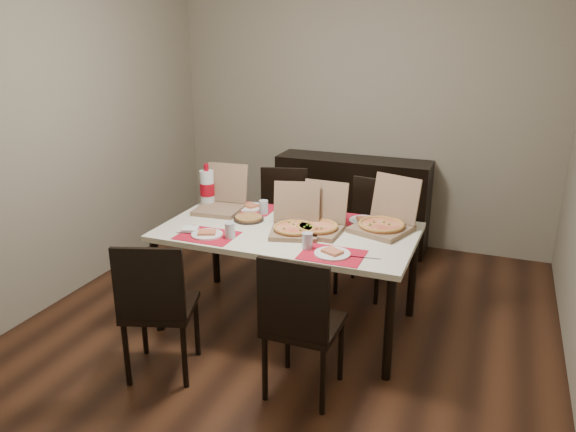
% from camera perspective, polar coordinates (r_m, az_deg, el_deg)
% --- Properties ---
extents(ground, '(3.80, 4.00, 0.02)m').
position_cam_1_polar(ground, '(4.27, -0.05, -11.33)').
color(ground, '#402313').
rests_on(ground, ground).
extents(room_walls, '(3.84, 4.02, 2.62)m').
position_cam_1_polar(room_walls, '(4.11, 2.19, 13.25)').
color(room_walls, gray).
rests_on(room_walls, ground).
extents(sideboard, '(1.50, 0.40, 0.90)m').
position_cam_1_polar(sideboard, '(5.64, 6.52, 1.36)').
color(sideboard, black).
rests_on(sideboard, ground).
extents(dining_table, '(1.80, 1.00, 0.75)m').
position_cam_1_polar(dining_table, '(4.03, -0.00, -2.24)').
color(dining_table, beige).
rests_on(dining_table, ground).
extents(chair_near_left, '(0.53, 0.53, 0.93)m').
position_cam_1_polar(chair_near_left, '(3.57, -13.21, -8.71)').
color(chair_near_left, black).
rests_on(chair_near_left, ground).
extents(chair_near_right, '(0.42, 0.42, 0.93)m').
position_cam_1_polar(chair_near_right, '(3.30, 1.23, -10.62)').
color(chair_near_right, black).
rests_on(chair_near_right, ground).
extents(chair_far_left, '(0.51, 0.51, 0.93)m').
position_cam_1_polar(chair_far_left, '(5.00, -0.55, -0.07)').
color(chair_far_left, black).
rests_on(chair_far_left, ground).
extents(chair_far_right, '(0.48, 0.48, 0.93)m').
position_cam_1_polar(chair_far_right, '(4.71, 8.29, -1.51)').
color(chair_far_right, black).
rests_on(chair_far_right, ground).
extents(setting_near_left, '(0.43, 0.30, 0.11)m').
position_cam_1_polar(setting_near_left, '(3.91, -7.82, -1.71)').
color(setting_near_left, red).
rests_on(setting_near_left, dining_table).
extents(setting_near_right, '(0.52, 0.30, 0.11)m').
position_cam_1_polar(setting_near_right, '(3.60, 3.79, -3.47)').
color(setting_near_right, red).
rests_on(setting_near_right, dining_table).
extents(setting_far_left, '(0.45, 0.30, 0.11)m').
position_cam_1_polar(setting_far_left, '(4.44, -3.70, 0.95)').
color(setting_far_left, red).
rests_on(setting_far_left, dining_table).
extents(setting_far_right, '(0.44, 0.30, 0.11)m').
position_cam_1_polar(setting_far_right, '(4.17, 6.99, -0.34)').
color(setting_far_right, red).
rests_on(setting_far_right, dining_table).
extents(napkin_loose, '(0.16, 0.16, 0.02)m').
position_cam_1_polar(napkin_loose, '(3.98, 1.13, -1.36)').
color(napkin_loose, white).
rests_on(napkin_loose, dining_table).
extents(pizza_box_center, '(0.41, 0.44, 0.33)m').
position_cam_1_polar(pizza_box_center, '(3.93, 0.70, -0.96)').
color(pizza_box_center, brown).
rests_on(pizza_box_center, dining_table).
extents(pizza_box_right, '(0.47, 0.50, 0.36)m').
position_cam_1_polar(pizza_box_right, '(4.03, 9.72, -0.66)').
color(pizza_box_right, brown).
rests_on(pizza_box_right, dining_table).
extents(pizza_box_left, '(0.37, 0.40, 0.34)m').
position_cam_1_polar(pizza_box_left, '(4.44, -6.79, 1.35)').
color(pizza_box_left, brown).
rests_on(pizza_box_left, dining_table).
extents(pizza_box_extra, '(0.34, 0.37, 0.33)m').
position_cam_1_polar(pizza_box_extra, '(3.96, 3.14, -0.82)').
color(pizza_box_extra, brown).
rests_on(pizza_box_extra, dining_table).
extents(faina_plate, '(0.23, 0.23, 0.03)m').
position_cam_1_polar(faina_plate, '(4.20, -4.01, -0.24)').
color(faina_plate, black).
rests_on(faina_plate, dining_table).
extents(dip_bowl, '(0.16, 0.16, 0.03)m').
position_cam_1_polar(dip_bowl, '(4.15, 2.15, -0.44)').
color(dip_bowl, white).
rests_on(dip_bowl, dining_table).
extents(soda_bottle, '(0.12, 0.12, 0.35)m').
position_cam_1_polar(soda_bottle, '(4.53, -8.21, 2.80)').
color(soda_bottle, silver).
rests_on(soda_bottle, dining_table).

